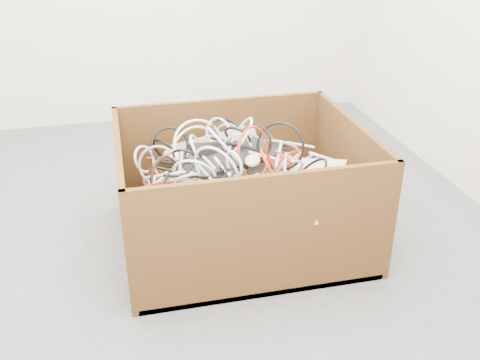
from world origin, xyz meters
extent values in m
plane|color=#504F52|center=(0.00, 0.00, 0.00)|extent=(3.00, 3.00, 0.00)
cube|color=silver|center=(0.00, -1.50, 1.25)|extent=(3.00, 0.04, 2.50)
cube|color=#3D240F|center=(0.20, -0.22, 0.01)|extent=(1.07, 0.89, 0.03)
cube|color=#3D240F|center=(0.20, 0.21, 0.27)|extent=(1.07, 0.03, 0.55)
cube|color=#3D240F|center=(0.20, -0.65, 0.27)|extent=(1.07, 0.02, 0.55)
cube|color=#3D240F|center=(0.72, -0.22, 0.27)|extent=(0.02, 0.84, 0.55)
cube|color=#3D240F|center=(-0.32, -0.22, 0.27)|extent=(0.03, 0.84, 0.55)
cube|color=tan|center=(0.20, -0.20, 0.08)|extent=(0.94, 0.81, 0.17)
cube|color=tan|center=(0.11, -0.27, 0.17)|extent=(0.67, 0.60, 0.18)
cube|color=beige|center=(-0.04, -0.12, 0.17)|extent=(0.45, 0.20, 0.05)
cube|color=beige|center=(0.33, -0.14, 0.20)|extent=(0.41, 0.42, 0.16)
cube|color=beige|center=(0.22, -0.33, 0.19)|extent=(0.38, 0.45, 0.10)
cube|color=beige|center=(-0.06, -0.38, 0.24)|extent=(0.44, 0.30, 0.19)
cube|color=beige|center=(0.36, -0.45, 0.26)|extent=(0.34, 0.45, 0.16)
cube|color=beige|center=(0.16, 0.12, 0.32)|extent=(0.46, 0.15, 0.20)
cube|color=beige|center=(0.10, -0.23, 0.26)|extent=(0.42, 0.38, 0.23)
cube|color=beige|center=(0.45, -0.24, 0.34)|extent=(0.45, 0.38, 0.11)
cube|color=black|center=(0.22, -0.05, 0.40)|extent=(0.46, 0.22, 0.10)
cube|color=black|center=(0.17, -0.18, 0.41)|extent=(0.46, 0.22, 0.12)
ellipsoid|color=beige|center=(-0.05, -0.22, 0.31)|extent=(0.12, 0.09, 0.04)
ellipsoid|color=beige|center=(0.44, -0.07, 0.34)|extent=(0.13, 0.12, 0.04)
ellipsoid|color=beige|center=(-0.03, -0.54, 0.30)|extent=(0.12, 0.08, 0.04)
ellipsoid|color=beige|center=(0.24, -0.30, 0.44)|extent=(0.10, 0.12, 0.04)
ellipsoid|color=beige|center=(-0.09, -0.10, 0.41)|extent=(0.11, 0.13, 0.04)
ellipsoid|color=black|center=(0.32, -0.55, 0.28)|extent=(0.12, 0.08, 0.04)
ellipsoid|color=beige|center=(0.34, -0.10, 0.40)|extent=(0.10, 0.12, 0.04)
ellipsoid|color=beige|center=(-0.03, -0.20, 0.27)|extent=(0.11, 0.07, 0.04)
cube|color=silver|center=(-0.03, -0.19, 0.35)|extent=(0.21, 0.30, 0.13)
cube|color=silver|center=(0.06, -0.31, 0.35)|extent=(0.24, 0.18, 0.09)
cube|color=#0C19BB|center=(0.59, -0.19, 0.35)|extent=(0.06, 0.06, 0.03)
torus|color=silver|center=(0.15, -0.15, 0.45)|extent=(0.22, 0.35, 0.28)
torus|color=silver|center=(0.39, -0.02, 0.36)|extent=(0.13, 0.07, 0.14)
torus|color=silver|center=(0.07, -0.33, 0.43)|extent=(0.21, 0.25, 0.31)
torus|color=black|center=(-0.14, -0.36, 0.42)|extent=(0.18, 0.23, 0.28)
torus|color=silver|center=(0.40, -0.50, 0.38)|extent=(0.19, 0.14, 0.14)
torus|color=silver|center=(0.14, -0.37, 0.46)|extent=(0.07, 0.16, 0.17)
torus|color=black|center=(0.22, -0.10, 0.47)|extent=(0.16, 0.14, 0.15)
torus|color=black|center=(-0.04, -0.17, 0.43)|extent=(0.11, 0.11, 0.12)
torus|color=silver|center=(0.05, -0.01, 0.41)|extent=(0.29, 0.15, 0.26)
torus|color=silver|center=(-0.14, -0.33, 0.38)|extent=(0.25, 0.17, 0.21)
torus|color=silver|center=(0.14, -0.01, 0.46)|extent=(0.15, 0.16, 0.21)
torus|color=#9B9CA1|center=(0.37, -0.37, 0.39)|extent=(0.09, 0.20, 0.20)
torus|color=#9B9CA1|center=(-0.15, -0.10, 0.36)|extent=(0.24, 0.11, 0.25)
torus|color=black|center=(-0.08, 0.03, 0.40)|extent=(0.18, 0.15, 0.17)
torus|color=black|center=(0.37, -0.26, 0.48)|extent=(0.25, 0.18, 0.30)
torus|color=silver|center=(0.04, 0.02, 0.37)|extent=(0.33, 0.12, 0.34)
torus|color=black|center=(-0.07, -0.38, 0.36)|extent=(0.16, 0.08, 0.15)
torus|color=#9B9CA1|center=(-0.19, -0.32, 0.33)|extent=(0.08, 0.22, 0.23)
torus|color=silver|center=(0.21, -0.17, 0.50)|extent=(0.15, 0.26, 0.22)
torus|color=#AA270C|center=(0.24, -0.31, 0.48)|extent=(0.25, 0.24, 0.32)
torus|color=#AA270C|center=(-0.12, -0.08, 0.36)|extent=(0.21, 0.19, 0.17)
torus|color=black|center=(0.14, -0.39, 0.39)|extent=(0.09, 0.15, 0.14)
torus|color=#9B9CA1|center=(-0.18, -0.27, 0.36)|extent=(0.15, 0.12, 0.12)
torus|color=black|center=(0.05, -0.44, 0.44)|extent=(0.20, 0.22, 0.11)
torus|color=#9B9CA1|center=(-0.22, -0.34, 0.35)|extent=(0.12, 0.15, 0.11)
torus|color=#9B9CA1|center=(0.22, -0.17, 0.46)|extent=(0.25, 0.15, 0.21)
torus|color=black|center=(-0.16, -0.42, 0.35)|extent=(0.15, 0.31, 0.33)
torus|color=#9B9CA1|center=(-0.06, -0.38, 0.42)|extent=(0.16, 0.14, 0.11)
torus|color=silver|center=(0.29, -0.09, 0.39)|extent=(0.08, 0.16, 0.16)
torus|color=silver|center=(-0.10, -0.25, 0.34)|extent=(0.10, 0.15, 0.14)
torus|color=#AA270C|center=(0.39, -0.30, 0.42)|extent=(0.15, 0.19, 0.14)
torus|color=#9B9CA1|center=(0.39, -0.34, 0.41)|extent=(0.16, 0.10, 0.14)
torus|color=#AA270C|center=(-0.17, -0.35, 0.37)|extent=(0.31, 0.22, 0.23)
torus|color=#AA270C|center=(-0.19, -0.49, 0.38)|extent=(0.19, 0.17, 0.19)
torus|color=silver|center=(-0.17, -0.39, 0.34)|extent=(0.19, 0.25, 0.24)
torus|color=silver|center=(-0.02, -0.35, 0.42)|extent=(0.25, 0.13, 0.24)
torus|color=#AA270C|center=(-0.12, -0.26, 0.34)|extent=(0.18, 0.29, 0.24)
torus|color=black|center=(-0.09, 0.07, 0.35)|extent=(0.14, 0.22, 0.23)
torus|color=silver|center=(-0.21, -0.02, 0.36)|extent=(0.14, 0.12, 0.17)
torus|color=#AA270C|center=(0.37, -0.33, 0.45)|extent=(0.11, 0.14, 0.11)
torus|color=#9B9CA1|center=(0.23, 0.06, 0.38)|extent=(0.20, 0.23, 0.28)
torus|color=black|center=(0.10, -0.37, 0.43)|extent=(0.03, 0.15, 0.15)
torus|color=#9B9CA1|center=(-0.08, -0.21, 0.38)|extent=(0.09, 0.23, 0.22)
torus|color=#AA270C|center=(0.29, -0.39, 0.45)|extent=(0.13, 0.25, 0.22)
torus|color=#9B9CA1|center=(0.41, -0.10, 0.40)|extent=(0.26, 0.23, 0.17)
torus|color=black|center=(0.18, -0.06, 0.48)|extent=(0.22, 0.23, 0.11)
torus|color=silver|center=(0.05, -0.07, 0.39)|extent=(0.15, 0.28, 0.25)
torus|color=#9B9CA1|center=(-0.15, -0.50, 0.40)|extent=(0.12, 0.19, 0.19)
torus|color=black|center=(-0.09, -0.28, 0.40)|extent=(0.22, 0.24, 0.12)
torus|color=black|center=(0.40, -0.49, 0.42)|extent=(0.22, 0.32, 0.25)
torus|color=black|center=(-0.14, -0.51, 0.37)|extent=(0.03, 0.15, 0.15)
torus|color=black|center=(0.27, -0.20, 0.48)|extent=(0.16, 0.18, 0.23)
cylinder|color=#9B9CA1|center=(0.56, -0.49, 0.37)|extent=(0.08, 0.16, 0.07)
cylinder|color=silver|center=(0.59, -0.23, 0.39)|extent=(0.13, 0.07, 0.05)
cylinder|color=black|center=(0.39, -0.06, 0.36)|extent=(0.17, 0.14, 0.07)
cylinder|color=black|center=(0.20, -0.12, 0.44)|extent=(0.20, 0.14, 0.04)
cylinder|color=#9B9CA1|center=(0.31, -0.41, 0.39)|extent=(0.13, 0.14, 0.03)
cylinder|color=#AA270C|center=(-0.13, 0.08, 0.32)|extent=(0.13, 0.05, 0.02)
cylinder|color=black|center=(0.36, -0.13, 0.42)|extent=(0.13, 0.17, 0.03)
cylinder|color=black|center=(0.02, -0.49, 0.40)|extent=(0.09, 0.24, 0.05)
cylinder|color=#9B9CA1|center=(0.16, -0.05, 0.43)|extent=(0.17, 0.09, 0.06)
cylinder|color=#AA270C|center=(0.54, -0.27, 0.33)|extent=(0.13, 0.23, 0.09)
cylinder|color=silver|center=(0.05, -0.16, 0.41)|extent=(0.08, 0.23, 0.03)
cylinder|color=#9B9CA1|center=(0.26, -0.13, 0.43)|extent=(0.02, 0.26, 0.08)
cylinder|color=black|center=(0.29, -0.08, 0.38)|extent=(0.25, 0.07, 0.08)
cylinder|color=#9B9CA1|center=(0.41, -0.25, 0.39)|extent=(0.16, 0.18, 0.03)
cylinder|color=silver|center=(0.10, -0.40, 0.45)|extent=(0.07, 0.20, 0.06)
cylinder|color=black|center=(-0.07, -0.28, 0.40)|extent=(0.25, 0.17, 0.03)
cylinder|color=black|center=(-0.07, -0.08, 0.35)|extent=(0.07, 0.11, 0.04)
cylinder|color=#9B9CA1|center=(0.11, -0.40, 0.38)|extent=(0.26, 0.07, 0.06)
cylinder|color=silver|center=(0.30, -0.25, 0.43)|extent=(0.12, 0.10, 0.03)
cylinder|color=silver|center=(0.35, -0.30, 0.46)|extent=(0.09, 0.19, 0.04)
cylinder|color=black|center=(-0.03, -0.39, 0.44)|extent=(0.26, 0.02, 0.06)
cylinder|color=black|center=(0.19, -0.43, 0.40)|extent=(0.16, 0.15, 0.01)
cylinder|color=#9B9CA1|center=(0.04, -0.40, 0.42)|extent=(0.09, 0.18, 0.07)
cylinder|color=black|center=(0.17, 0.01, 0.38)|extent=(0.21, 0.06, 0.05)
cylinder|color=black|center=(-0.04, -0.12, 0.41)|extent=(0.08, 0.19, 0.04)
cylinder|color=#9B9CA1|center=(0.20, -0.40, 0.40)|extent=(0.19, 0.18, 0.07)
cylinder|color=silver|center=(0.56, 0.02, 0.34)|extent=(0.11, 0.13, 0.03)
cylinder|color=#9B9CA1|center=(0.00, 0.07, 0.34)|extent=(0.02, 0.18, 0.02)
camera|label=1|loc=(-0.30, -2.35, 1.43)|focal=41.04mm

